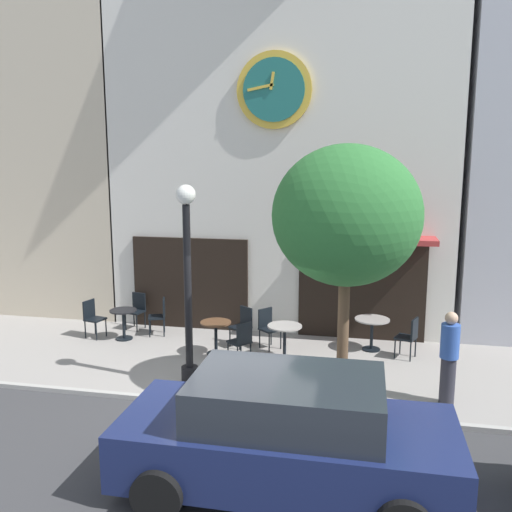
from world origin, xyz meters
TOP-DOWN VIEW (x-y plane):
  - ground_plane at (0.00, -0.55)m, footprint 24.17×9.68m
  - clock_building at (-0.24, 5.67)m, footprint 8.46×4.16m
  - neighbor_building_left at (-7.58, 6.04)m, footprint 6.29×3.52m
  - street_lamp at (-1.26, 0.82)m, footprint 0.36×0.36m
  - street_tree at (1.59, 0.74)m, footprint 2.53×2.28m
  - cafe_table_leftmost at (-3.64, 3.05)m, footprint 0.63×0.63m
  - cafe_table_center at (-1.22, 2.50)m, footprint 0.67×0.67m
  - cafe_table_near_door at (0.30, 2.50)m, footprint 0.74×0.74m
  - cafe_table_near_curb at (2.13, 3.46)m, footprint 0.77×0.77m
  - cafe_chair_left_end at (-0.54, 2.08)m, footprint 0.56×0.56m
  - cafe_chair_curbside at (-0.18, 3.16)m, footprint 0.56×0.56m
  - cafe_chair_facing_wall at (-2.91, 3.53)m, footprint 0.51×0.51m
  - cafe_chair_right_end at (-3.68, 3.91)m, footprint 0.48×0.48m
  - cafe_chair_under_awning at (2.92, 3.08)m, footprint 0.52×0.52m
  - cafe_chair_by_entrance at (-4.44, 3.05)m, footprint 0.49×0.49m
  - cafe_chair_facing_street at (-0.76, 3.17)m, footprint 0.56×0.56m
  - pedestrian_blue at (3.42, 0.93)m, footprint 0.38×0.38m
  - parked_car_navy at (1.03, -2.14)m, footprint 4.30×2.02m

SIDE VIEW (x-z plane):
  - ground_plane at x=0.00m, z-range -0.09..0.04m
  - cafe_table_leftmost at x=-3.64m, z-range 0.12..0.84m
  - cafe_table_center at x=-1.22m, z-range 0.14..0.88m
  - cafe_chair_left_end at x=-0.54m, z-range 0.08..0.98m
  - cafe_chair_curbside at x=-0.18m, z-range 0.08..0.98m
  - cafe_chair_facing_wall at x=-2.91m, z-range 0.08..0.98m
  - cafe_chair_right_end at x=-3.68m, z-range 0.08..0.98m
  - cafe_chair_under_awning at x=2.92m, z-range 0.08..0.98m
  - cafe_chair_by_entrance at x=-4.44m, z-range 0.08..0.98m
  - cafe_chair_facing_street at x=-0.76m, z-range 0.08..0.98m
  - cafe_table_near_curb at x=2.13m, z-range 0.17..0.90m
  - cafe_table_near_door at x=0.30m, z-range 0.17..0.92m
  - parked_car_navy at x=1.03m, z-range -0.01..1.54m
  - pedestrian_blue at x=3.42m, z-range 0.03..1.70m
  - street_lamp at x=-1.26m, z-range 0.03..3.83m
  - street_tree at x=1.59m, z-range 1.03..5.54m
  - clock_building at x=-0.24m, z-range 0.15..11.69m
  - neighbor_building_left at x=-7.58m, z-range 0.00..13.77m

